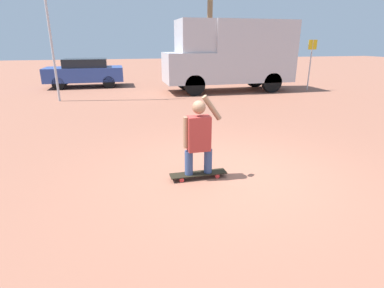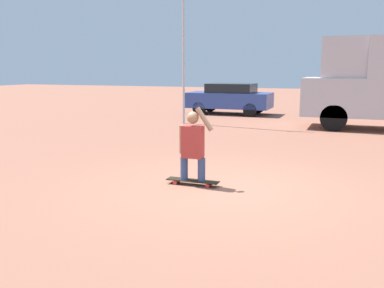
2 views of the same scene
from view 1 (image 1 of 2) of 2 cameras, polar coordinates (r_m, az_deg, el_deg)
ground_plane at (r=5.45m, az=7.34°, el=-5.90°), size 80.00×80.00×0.00m
skateboard at (r=5.27m, az=1.22°, el=-5.72°), size 1.00×0.23×0.09m
person_skateboarder at (r=5.01m, az=1.27°, el=1.75°), size 0.66×0.22×1.37m
camper_van at (r=14.85m, az=7.58°, el=16.73°), size 6.07×2.09×3.22m
parked_car_blue at (r=17.15m, az=-19.73°, el=12.79°), size 3.91×1.85×1.45m
street_sign at (r=15.89m, az=21.71°, el=14.91°), size 0.44×0.06×2.37m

